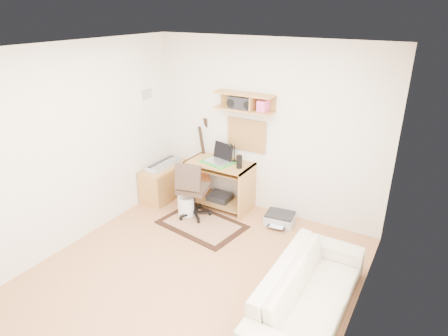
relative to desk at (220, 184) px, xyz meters
The scene contains 22 objects.
floor 1.87m from the desk, 70.20° to the right, with size 3.60×4.00×0.01m, color #C08050.
ceiling 2.89m from the desk, 70.20° to the right, with size 3.60×4.00×0.01m, color white.
back_wall 1.15m from the desk, 24.27° to the left, with size 3.60×0.01×2.60m, color silver.
left_wall 2.29m from the desk, 124.46° to the right, with size 0.01×4.00×2.60m, color silver.
right_wall 3.12m from the desk, 35.41° to the right, with size 0.01×4.00×2.60m, color silver.
wall_shelf 1.37m from the desk, 25.04° to the left, with size 0.90×0.25×0.26m, color #C18A44.
cork_board 0.89m from the desk, 38.46° to the left, with size 0.64×0.03×0.49m, color tan.
wall_photo 1.79m from the desk, 169.09° to the right, with size 0.02×0.20×0.15m, color #4C8CBF.
desk is the anchor object (origin of this frame).
laptop 0.52m from the desk, 144.80° to the right, with size 0.37×0.37×0.28m, color silver, non-canonical shape.
speaker 0.60m from the desk, ahead, with size 0.09×0.09×0.20m, color black.
desk_lamp 0.57m from the desk, 38.22° to the left, with size 0.10×0.10×0.29m, color black, non-canonical shape.
pencil_cup 0.52m from the desk, 19.58° to the left, with size 0.07×0.07×0.09m, color #324098.
boombox 1.34m from the desk, 27.04° to the left, with size 0.37×0.17×0.19m, color black.
rug 0.75m from the desk, 83.07° to the right, with size 1.20×0.80×0.02m, color tan.
task_chair 0.53m from the desk, 108.23° to the right, with size 0.48×0.48×0.93m, color #3A2C22, non-canonical shape.
cabinet 0.98m from the desk, 169.66° to the right, with size 0.40×0.90×0.55m, color #C18A44.
music_keyboard 1.00m from the desk, 169.66° to the right, with size 0.22×0.71×0.06m, color #B2B5BA.
guitar 0.53m from the desk, 162.41° to the left, with size 0.36×0.22×1.33m, color #B56437, non-canonical shape.
waste_basket 0.63m from the desk, 118.21° to the right, with size 0.26×0.26×0.32m, color white.
printer 1.09m from the desk, ahead, with size 0.42×0.32×0.16m, color #A5A8AA.
sofa 2.54m from the desk, 38.16° to the right, with size 1.88×0.55×0.74m, color beige.
Camera 1 is at (2.22, -3.00, 2.98)m, focal length 30.97 mm.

